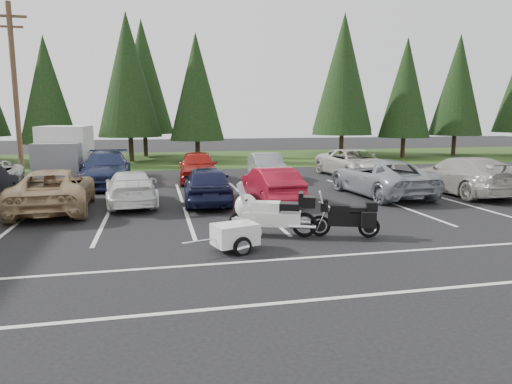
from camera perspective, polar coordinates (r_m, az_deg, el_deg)
The scene contains 28 objects.
ground at distance 14.39m, azimuth 0.73°, elevation -4.22°, with size 120.00×120.00×0.00m, color black.
grass_strip at distance 37.90m, azimuth -7.61°, elevation 4.13°, with size 80.00×16.00×0.01m, color #203A12.
lake_water at distance 69.08m, azimuth -6.52°, elevation 6.45°, with size 70.00×50.00×0.02m, color slate.
utility_pole at distance 26.54m, azimuth -27.87°, elevation 11.13°, with size 1.60×0.26×9.00m.
box_truck at distance 26.63m, azimuth -22.90°, elevation 4.45°, with size 2.40×5.60×2.90m, color silver, non-canonical shape.
stall_markings at distance 16.29m, azimuth -0.88°, elevation -2.60°, with size 32.00×16.00×0.01m, color silver.
conifer_3 at distance 35.82m, azimuth -24.75°, elevation 11.51°, with size 3.87×3.87×9.02m.
conifer_4 at distance 36.70m, azimuth -15.71°, elevation 13.91°, with size 4.80×4.80×11.17m.
conifer_5 at distance 35.44m, azimuth -7.46°, elevation 12.89°, with size 4.14×4.14×9.63m.
conifer_6 at distance 38.96m, azimuth 10.86°, elevation 14.07°, with size 4.93×4.93×11.48m.
conifer_7 at distance 41.10m, azimuth 18.22°, elevation 12.26°, with size 4.27×4.27×9.94m.
conifer_8 at distance 44.79m, azimuth 23.92°, elevation 12.11°, with size 4.53×4.53×10.56m.
conifer_back_b at distance 41.27m, azimuth -13.95°, elevation 13.77°, with size 4.97×4.97×11.58m.
conifer_back_c at distance 44.12m, azimuth 10.88°, elevation 14.51°, with size 5.50×5.50×12.81m.
car_near_2 at distance 18.10m, azimuth -23.96°, elevation 0.25°, with size 2.55×5.53×1.54m, color tan.
car_near_3 at distance 18.36m, azimuth -15.37°, elevation 0.51°, with size 1.86×4.58×1.33m, color white.
car_near_4 at distance 18.04m, azimuth -6.11°, elevation 0.96°, with size 1.80×4.49×1.53m, color #151836.
car_near_5 at distance 18.31m, azimuth 1.92°, elevation 0.96°, with size 1.50×4.30×1.42m, color maroon.
car_near_6 at distance 20.54m, azimuth 15.28°, elevation 1.77°, with size 2.62×5.67×1.58m, color gray.
car_near_7 at distance 22.12m, azimuth 24.41°, elevation 1.91°, with size 2.34×5.76×1.67m, color #9F9C92.
car_near_8 at distance 24.21m, azimuth 28.01°, elevation 1.83°, with size 1.59×3.96×1.35m, color #A9AAAE.
car_far_1 at distance 23.93m, azimuth -18.23°, elevation 2.78°, with size 2.35×5.78×1.68m, color #1C2548.
car_far_2 at distance 24.24m, azimuth -7.26°, elevation 3.20°, with size 1.94×4.81×1.64m, color maroon.
car_far_3 at distance 24.66m, azimuth 1.35°, elevation 3.15°, with size 1.53×4.40×1.45m, color slate.
car_far_4 at distance 26.62m, azimuth 12.17°, elevation 3.55°, with size 2.63×5.70×1.58m, color beige.
touring_motorcycle at distance 12.98m, azimuth 2.06°, elevation -2.20°, with size 2.81×0.86×1.55m, color white, non-canonical shape.
cargo_trailer at distance 11.62m, azimuth -2.64°, elevation -5.67°, with size 1.57×0.88×0.73m, color silver, non-canonical shape.
adventure_motorcycle at distance 13.14m, azimuth 11.02°, elevation -2.72°, with size 2.19×0.76×1.33m, color black, non-canonical shape.
Camera 1 is at (-3.20, -13.62, 3.36)m, focal length 32.00 mm.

